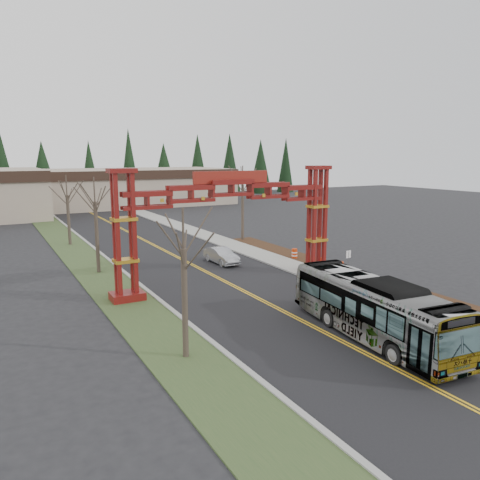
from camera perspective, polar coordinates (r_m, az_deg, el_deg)
ground at (r=22.48m, az=21.95°, el=-16.16°), size 200.00×200.00×0.00m
road at (r=41.80m, az=-5.54°, el=-3.18°), size 12.00×110.00×0.02m
lane_line_left at (r=41.75m, az=-5.70°, el=-3.18°), size 0.12×100.00×0.01m
lane_line_right at (r=41.85m, az=-5.39°, el=-3.14°), size 0.12×100.00×0.01m
curb_right at (r=44.52m, az=1.74°, el=-2.22°), size 0.30×110.00×0.15m
sidewalk_right at (r=45.26m, az=3.32°, el=-2.02°), size 2.60×110.00×0.14m
landscape_strip at (r=35.81m, az=19.95°, el=-6.00°), size 2.60×50.00×0.12m
grass_median at (r=39.42m, az=-16.30°, el=-4.34°), size 4.00×110.00×0.08m
curb_left at (r=39.83m, az=-13.70°, el=-4.02°), size 0.30×110.00×0.15m
gateway_arch at (r=34.54m, az=-1.07°, el=4.08°), size 18.20×1.60×8.90m
retail_building_east at (r=96.11m, az=-13.24°, el=6.35°), size 38.00×20.30×7.00m
conifer_treeline at (r=105.67m, az=-20.26°, el=7.94°), size 116.10×5.60×13.00m
transit_bus at (r=26.29m, az=15.93°, el=-8.02°), size 3.91×12.04×3.30m
silver_sedan at (r=42.58m, az=-2.30°, el=-1.91°), size 1.77×4.47×1.45m
bare_tree_median_near at (r=22.02m, az=-6.90°, el=-1.19°), size 2.92×2.92×7.34m
bare_tree_median_mid at (r=40.03m, az=-17.26°, el=4.39°), size 3.07×3.07×7.99m
bare_tree_median_far at (r=53.86m, az=-20.34°, el=5.10°), size 3.28×3.28×7.63m
bare_tree_right_far at (r=53.39m, az=0.32°, el=6.71°), size 3.24×3.24×8.55m
street_sign at (r=38.51m, az=13.07°, el=-2.17°), size 0.50×0.09×2.20m
barrel_south at (r=39.80m, az=12.11°, el=-3.31°), size 0.55×0.55×1.03m
barrel_mid at (r=41.33m, az=10.10°, el=-2.78°), size 0.52×0.52×0.96m
barrel_north at (r=44.62m, az=6.66°, el=-1.69°), size 0.54×0.54×1.00m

